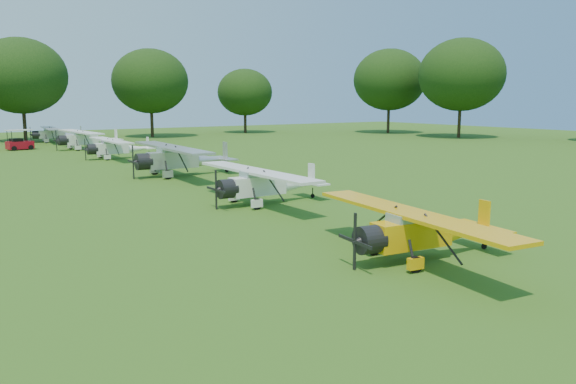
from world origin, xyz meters
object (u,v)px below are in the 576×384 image
object	(u,v)px
aircraft_5	(117,146)
golf_cart	(19,143)
aircraft_2	(422,228)
aircraft_6	(86,138)
aircraft_4	(180,157)
aircraft_7	(56,133)
aircraft_3	(265,182)

from	to	relation	value
aircraft_5	golf_cart	world-z (taller)	golf_cart
aircraft_2	aircraft_6	bearing A→B (deg)	95.16
aircraft_6	aircraft_2	bearing A→B (deg)	-95.60
aircraft_4	aircraft_7	xyz separation A→B (m)	(-0.78, 37.59, -0.18)
aircraft_6	aircraft_7	size ratio (longest dim) A/B	1.08
aircraft_4	aircraft_6	bearing A→B (deg)	92.07
aircraft_2	aircraft_6	xyz separation A→B (m)	(1.33, 49.09, 0.17)
aircraft_3	aircraft_7	xyz separation A→B (m)	(-0.22, 49.98, 0.02)
golf_cart	aircraft_4	bearing A→B (deg)	-89.90
aircraft_3	aircraft_7	size ratio (longest dim) A/B	0.97
aircraft_4	golf_cart	size ratio (longest dim) A/B	4.20
aircraft_7	aircraft_2	bearing A→B (deg)	-86.08
aircraft_2	aircraft_7	bearing A→B (deg)	96.07
aircraft_2	aircraft_4	xyz separation A→B (m)	(1.47, 23.96, 0.26)
aircraft_5	golf_cart	bearing A→B (deg)	112.86
aircraft_4	aircraft_3	bearing A→B (deg)	-90.82
aircraft_6	aircraft_7	xyz separation A→B (m)	(-0.64, 12.46, -0.09)
aircraft_2	aircraft_6	distance (m)	49.11
aircraft_3	golf_cart	size ratio (longest dim) A/B	3.55
aircraft_2	aircraft_7	size ratio (longest dim) A/B	0.93
aircraft_6	golf_cart	distance (m)	6.92
aircraft_7	golf_cart	world-z (taller)	golf_cart
aircraft_3	golf_cart	bearing A→B (deg)	97.27
aircraft_2	aircraft_5	distance (m)	37.87
aircraft_3	aircraft_7	bearing A→B (deg)	89.53
aircraft_4	aircraft_7	bearing A→B (deg)	92.94
aircraft_4	golf_cart	xyz separation A→B (m)	(-6.27, 28.30, -0.62)
aircraft_3	aircraft_6	distance (m)	37.53
aircraft_2	aircraft_7	distance (m)	61.56
aircraft_5	aircraft_7	size ratio (longest dim) A/B	0.95
aircraft_2	aircraft_4	bearing A→B (deg)	93.20
aircraft_3	aircraft_6	xyz separation A→B (m)	(0.42, 37.52, 0.12)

